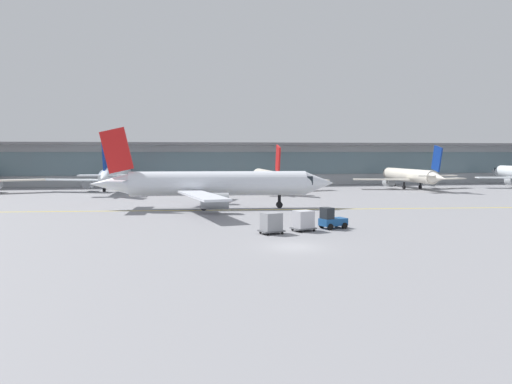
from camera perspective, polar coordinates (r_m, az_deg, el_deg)
The scene contains 10 objects.
ground_plane at distance 40.11m, azimuth 4.30°, elevation -6.20°, with size 400.00×400.00×0.00m, color gray.
taxiway_centreline_stripe at distance 65.15m, azimuth -4.10°, elevation -2.05°, with size 110.00×0.36×0.01m, color yellow.
terminal_concourse at distance 117.22m, azimuth -4.59°, elevation 3.27°, with size 220.24×11.00×9.60m.
gate_airplane_2 at distance 100.24m, azimuth -15.53°, elevation 1.82°, with size 28.21×30.32×10.05m.
gate_airplane_3 at distance 97.18m, azimuth 1.25°, elevation 1.68°, with size 24.60×26.36×8.76m.
gate_airplane_4 at distance 108.22m, azimuth 16.97°, elevation 1.77°, with size 24.59×26.39×8.76m.
taxiing_regional_jet at distance 66.85m, azimuth -4.62°, elevation 0.88°, with size 32.39×30.01×10.72m.
baggage_tug at distance 49.80m, azimuth 8.52°, elevation -3.10°, with size 2.91×2.28×2.10m.
cargo_dolly_lead at distance 47.93m, azimuth 5.37°, elevation -3.17°, with size 2.50×2.19×1.94m.
cargo_dolly_trailing at distance 46.12m, azimuth 1.74°, elevation -3.45°, with size 2.50×2.19×1.94m.
Camera 1 is at (-9.14, -38.34, 7.45)m, focal length 35.37 mm.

